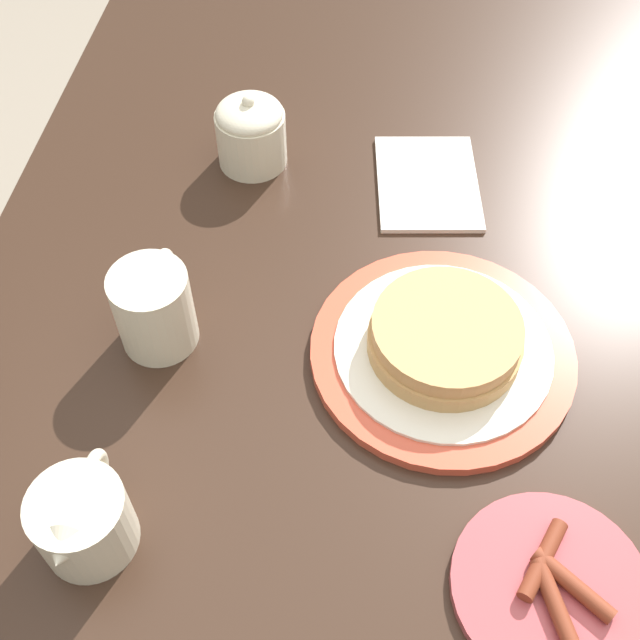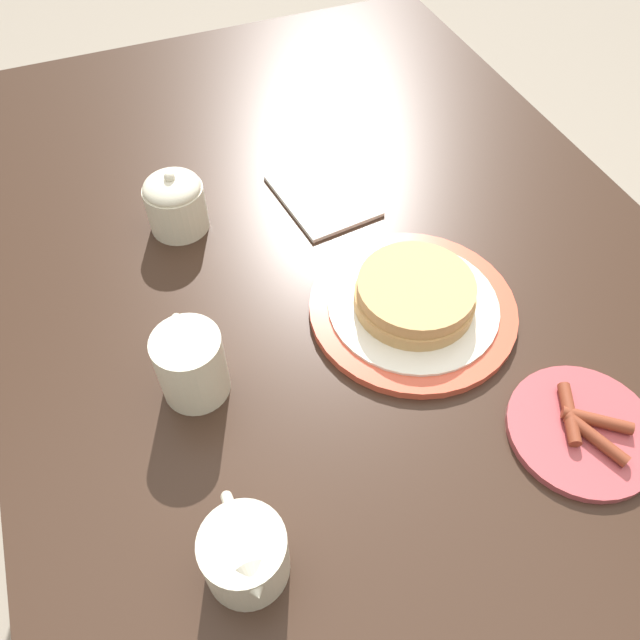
# 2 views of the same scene
# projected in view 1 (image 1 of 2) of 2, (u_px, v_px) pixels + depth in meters

# --- Properties ---
(ground_plane) EXTENTS (8.00, 8.00, 0.00)m
(ground_plane) POSITION_uv_depth(u_px,v_px,m) (360.00, 602.00, 1.41)
(ground_plane) COLOR gray
(dining_table) EXTENTS (1.59, 0.91, 0.77)m
(dining_table) POSITION_uv_depth(u_px,v_px,m) (383.00, 409.00, 0.89)
(dining_table) COLOR #332116
(dining_table) RESTS_ON ground_plane
(pancake_plate) EXTENTS (0.26, 0.26, 0.05)m
(pancake_plate) POSITION_uv_depth(u_px,v_px,m) (444.00, 348.00, 0.78)
(pancake_plate) COLOR #DB5138
(pancake_plate) RESTS_ON dining_table
(side_plate_bacon) EXTENTS (0.16, 0.16, 0.02)m
(side_plate_bacon) POSITION_uv_depth(u_px,v_px,m) (552.00, 587.00, 0.65)
(side_plate_bacon) COLOR #B2474C
(side_plate_bacon) RESTS_ON dining_table
(coffee_mug) EXTENTS (0.11, 0.08, 0.09)m
(coffee_mug) POSITION_uv_depth(u_px,v_px,m) (155.00, 306.00, 0.78)
(coffee_mug) COLOR beige
(coffee_mug) RESTS_ON dining_table
(creamer_pitcher) EXTENTS (0.11, 0.08, 0.08)m
(creamer_pitcher) POSITION_uv_depth(u_px,v_px,m) (83.00, 522.00, 0.65)
(creamer_pitcher) COLOR beige
(creamer_pitcher) RESTS_ON dining_table
(sugar_bowl) EXTENTS (0.08, 0.08, 0.09)m
(sugar_bowl) POSITION_uv_depth(u_px,v_px,m) (251.00, 132.00, 0.94)
(sugar_bowl) COLOR beige
(sugar_bowl) RESTS_ON dining_table
(napkin) EXTENTS (0.17, 0.14, 0.01)m
(napkin) POSITION_uv_depth(u_px,v_px,m) (427.00, 183.00, 0.94)
(napkin) COLOR silver
(napkin) RESTS_ON dining_table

